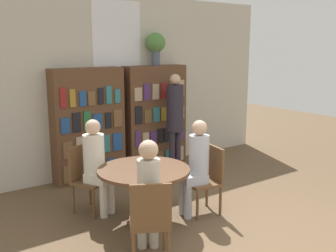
{
  "coord_description": "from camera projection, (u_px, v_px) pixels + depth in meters",
  "views": [
    {
      "loc": [
        -3.21,
        -2.52,
        2.16
      ],
      "look_at": [
        -0.05,
        1.89,
        1.05
      ],
      "focal_mm": 42.0,
      "sensor_mm": 36.0,
      "label": 1
    }
  ],
  "objects": [
    {
      "name": "ground_plane",
      "position": [
        273.0,
        248.0,
        4.27
      ],
      "size": [
        16.0,
        16.0,
        0.0
      ],
      "primitive_type": "plane",
      "color": "brown"
    },
    {
      "name": "bookshelf_right",
      "position": [
        155.0,
        117.0,
        7.07
      ],
      "size": [
        1.17,
        0.34,
        1.82
      ],
      "color": "brown",
      "rests_on": "ground_plane"
    },
    {
      "name": "reading_table",
      "position": [
        144.0,
        179.0,
        4.73
      ],
      "size": [
        1.12,
        1.12,
        0.72
      ],
      "color": "brown",
      "rests_on": "ground_plane"
    },
    {
      "name": "seated_reader_back",
      "position": [
        148.0,
        191.0,
        4.01
      ],
      "size": [
        0.36,
        0.39,
        1.25
      ],
      "rotation": [
        0.0,
        0.0,
        -0.49
      ],
      "color": "beige",
      "rests_on": "ground_plane"
    },
    {
      "name": "chair_left_side",
      "position": [
        86.0,
        175.0,
        5.17
      ],
      "size": [
        0.53,
        0.53,
        0.88
      ],
      "rotation": [
        0.0,
        0.0,
        -2.69
      ],
      "color": "brown",
      "rests_on": "ground_plane"
    },
    {
      "name": "chair_near_camera",
      "position": [
        150.0,
        218.0,
        3.87
      ],
      "size": [
        0.54,
        0.54,
        0.88
      ],
      "rotation": [
        0.0,
        0.0,
        -0.49
      ],
      "color": "brown",
      "rests_on": "ground_plane"
    },
    {
      "name": "librarian_standing",
      "position": [
        175.0,
        113.0,
        6.69
      ],
      "size": [
        0.29,
        0.56,
        1.7
      ],
      "color": "#28232D",
      "rests_on": "ground_plane"
    },
    {
      "name": "wall_back",
      "position": [
        117.0,
        85.0,
        6.74
      ],
      "size": [
        6.4,
        0.07,
        3.0
      ],
      "color": "beige",
      "rests_on": "ground_plane"
    },
    {
      "name": "chair_far_side",
      "position": [
        208.0,
        176.0,
        5.12
      ],
      "size": [
        0.47,
        0.47,
        0.88
      ],
      "rotation": [
        0.0,
        0.0,
        1.39
      ],
      "color": "brown",
      "rests_on": "ground_plane"
    },
    {
      "name": "bookshelf_left",
      "position": [
        88.0,
        125.0,
        6.33
      ],
      "size": [
        1.17,
        0.34,
        1.82
      ],
      "color": "brown",
      "rests_on": "ground_plane"
    },
    {
      "name": "seated_reader_right",
      "position": [
        196.0,
        162.0,
        5.0
      ],
      "size": [
        0.39,
        0.31,
        1.25
      ],
      "rotation": [
        0.0,
        0.0,
        1.39
      ],
      "color": "#B2B7C6",
      "rests_on": "ground_plane"
    },
    {
      "name": "seated_reader_left",
      "position": [
        96.0,
        161.0,
        5.04
      ],
      "size": [
        0.39,
        0.41,
        1.25
      ],
      "rotation": [
        0.0,
        0.0,
        -2.69
      ],
      "color": "silver",
      "rests_on": "ground_plane"
    },
    {
      "name": "flower_vase",
      "position": [
        156.0,
        44.0,
        6.83
      ],
      "size": [
        0.34,
        0.34,
        0.56
      ],
      "color": "#475166",
      "rests_on": "bookshelf_right"
    }
  ]
}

